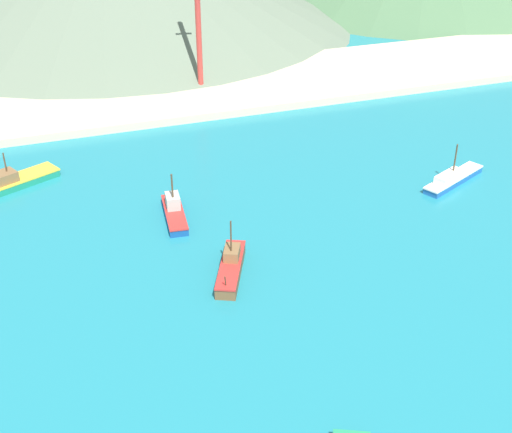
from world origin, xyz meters
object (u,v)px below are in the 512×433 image
at_px(radio_tower, 197,3).
at_px(fishing_boat_7, 231,267).
at_px(fishing_boat_6, 12,181).
at_px(fishing_boat_3, 452,178).
at_px(fishing_boat_5, 174,211).

bearing_deg(radio_tower, fishing_boat_7, -102.45).
bearing_deg(fishing_boat_6, fishing_boat_3, -18.66).
bearing_deg(fishing_boat_5, fishing_boat_6, 140.03).
xyz_separation_m(fishing_boat_3, fishing_boat_7, (-32.18, -9.68, 0.16)).
relative_size(fishing_boat_3, radio_tower, 0.37).
height_order(fishing_boat_3, radio_tower, radio_tower).
xyz_separation_m(fishing_boat_5, fishing_boat_6, (-17.06, 14.30, -0.07)).
bearing_deg(radio_tower, fishing_boat_6, -141.05).
relative_size(fishing_boat_3, fishing_boat_7, 1.19).
bearing_deg(fishing_boat_7, fishing_boat_3, 16.75).
distance_m(fishing_boat_6, radio_tower, 42.63).
relative_size(fishing_boat_3, fishing_boat_6, 0.93).
xyz_separation_m(fishing_boat_6, radio_tower, (31.32, 25.31, 14.00)).
relative_size(fishing_boat_6, radio_tower, 0.39).
distance_m(fishing_boat_3, fishing_boat_6, 54.78).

